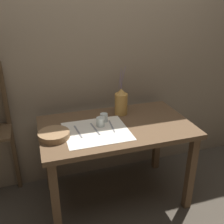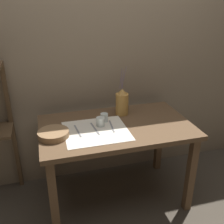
{
  "view_description": "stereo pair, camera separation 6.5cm",
  "coord_description": "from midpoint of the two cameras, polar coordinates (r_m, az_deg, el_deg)",
  "views": [
    {
      "loc": [
        -0.61,
        -1.82,
        1.71
      ],
      "look_at": [
        -0.03,
        0.0,
        0.86
      ],
      "focal_mm": 42.0,
      "sensor_mm": 36.0,
      "label": 1
    },
    {
      "loc": [
        -0.55,
        -1.84,
        1.71
      ],
      "look_at": [
        -0.03,
        0.0,
        0.86
      ],
      "focal_mm": 42.0,
      "sensor_mm": 36.0,
      "label": 2
    }
  ],
  "objects": [
    {
      "name": "pitcher_with_flowers",
      "position": [
        2.31,
        2.99,
        2.08
      ],
      "size": [
        0.11,
        0.11,
        0.44
      ],
      "color": "#B7843D",
      "rests_on": "wooden_table"
    },
    {
      "name": "stone_wall_back",
      "position": [
        2.43,
        -1.55,
        11.79
      ],
      "size": [
        7.0,
        0.06,
        2.4
      ],
      "color": "gray",
      "rests_on": "ground_plane"
    },
    {
      "name": "fork_inner",
      "position": [
        2.06,
        -6.6,
        -4.11
      ],
      "size": [
        0.03,
        0.21,
        0.0
      ],
      "color": "gray",
      "rests_on": "wooden_table"
    },
    {
      "name": "wooden_table",
      "position": [
        2.2,
        1.69,
        -5.19
      ],
      "size": [
        1.24,
        0.74,
        0.74
      ],
      "color": "brown",
      "rests_on": "ground_plane"
    },
    {
      "name": "knife_center",
      "position": [
        2.08,
        -2.88,
        -3.61
      ],
      "size": [
        0.03,
        0.21,
        0.0
      ],
      "color": "gray",
      "rests_on": "wooden_table"
    },
    {
      "name": "fork_outer",
      "position": [
        2.12,
        0.79,
        -3.09
      ],
      "size": [
        0.03,
        0.21,
        0.0
      ],
      "color": "gray",
      "rests_on": "wooden_table"
    },
    {
      "name": "glass_tumbler_near",
      "position": [
        2.11,
        -1.67,
        -2.12
      ],
      "size": [
        0.07,
        0.07,
        0.07
      ],
      "color": "silver",
      "rests_on": "wooden_table"
    },
    {
      "name": "glass_tumbler_far",
      "position": [
        2.19,
        -0.87,
        -1.2
      ],
      "size": [
        0.06,
        0.06,
        0.07
      ],
      "color": "silver",
      "rests_on": "wooden_table"
    },
    {
      "name": "wooden_bowl",
      "position": [
        2.0,
        -11.73,
        -4.71
      ],
      "size": [
        0.23,
        0.23,
        0.05
      ],
      "color": "#8E6B47",
      "rests_on": "wooden_table"
    },
    {
      "name": "ground_plane",
      "position": [
        2.57,
        1.51,
        -17.81
      ],
      "size": [
        12.0,
        12.0,
        0.0
      ],
      "primitive_type": "plane",
      "color": "#473F35"
    },
    {
      "name": "linen_cloth",
      "position": [
        2.06,
        -2.58,
        -4.13
      ],
      "size": [
        0.5,
        0.45,
        0.0
      ],
      "color": "silver",
      "rests_on": "wooden_table"
    }
  ]
}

